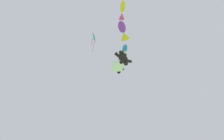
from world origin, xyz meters
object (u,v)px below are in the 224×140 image
teddy_bear_kite (123,58)px  diamond_kite (94,39)px  fish_kite_cobalt (124,52)px  soccer_ball_kite (117,66)px  fish_kite_violet (123,32)px  fish_kite_goldfin (122,12)px

teddy_bear_kite → diamond_kite: bearing=158.0°
teddy_bear_kite → fish_kite_cobalt: 4.20m
soccer_ball_kite → fish_kite_cobalt: (1.70, 1.01, 5.08)m
fish_kite_violet → diamond_kite: 2.97m
fish_kite_cobalt → diamond_kite: (-3.75, -0.24, -1.18)m
teddy_bear_kite → soccer_ball_kite: 1.38m
fish_kite_violet → diamond_kite: fish_kite_violet is taller
fish_kite_cobalt → diamond_kite: size_ratio=0.62×
teddy_bear_kite → fish_kite_goldfin: 4.71m
soccer_ball_kite → fish_kite_cobalt: size_ratio=0.60×
diamond_kite → soccer_ball_kite: bearing=-20.6°
fish_kite_cobalt → fish_kite_goldfin: size_ratio=1.08×
soccer_ball_kite → fish_kite_cobalt: 5.46m
teddy_bear_kite → soccer_ball_kite: bearing=152.0°
fish_kite_violet → fish_kite_cobalt: bearing=53.1°
soccer_ball_kite → fish_kite_goldfin: bearing=-110.1°
fish_kite_cobalt → fish_kite_goldfin: fish_kite_goldfin is taller
fish_kite_violet → fish_kite_goldfin: 1.84m
soccer_ball_kite → diamond_kite: size_ratio=0.37×
fish_kite_cobalt → fish_kite_violet: fish_kite_cobalt is taller
fish_kite_goldfin → diamond_kite: 3.69m
fish_kite_cobalt → fish_kite_violet: size_ratio=0.95×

